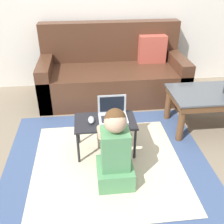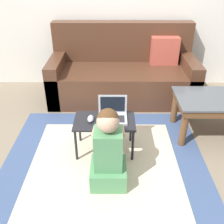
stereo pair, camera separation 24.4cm
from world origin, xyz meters
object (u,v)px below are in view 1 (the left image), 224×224
(laptop, at_px, (113,115))
(person_seated, at_px, (115,152))
(couch, at_px, (113,74))
(coffee_table, at_px, (214,98))
(computer_mouse, at_px, (91,120))
(laptop_desk, at_px, (105,125))

(laptop, distance_m, person_seated, 0.46)
(couch, bearing_deg, laptop, -96.57)
(coffee_table, xyz_separation_m, laptop, (-1.13, -0.28, 0.03))
(computer_mouse, relative_size, person_seated, 0.16)
(couch, distance_m, person_seated, 1.66)
(couch, xyz_separation_m, computer_mouse, (-0.34, -1.24, 0.06))
(computer_mouse, bearing_deg, coffee_table, 13.36)
(computer_mouse, bearing_deg, laptop, 9.80)
(coffee_table, bearing_deg, person_seated, -147.85)
(coffee_table, distance_m, computer_mouse, 1.37)
(computer_mouse, bearing_deg, couch, 74.54)
(coffee_table, bearing_deg, laptop_desk, -165.43)
(laptop_desk, bearing_deg, coffee_table, 14.57)
(laptop_desk, height_order, computer_mouse, computer_mouse)
(laptop, bearing_deg, laptop_desk, -157.01)
(coffee_table, bearing_deg, computer_mouse, -166.64)
(laptop_desk, distance_m, laptop, 0.11)
(couch, distance_m, laptop, 1.21)
(couch, height_order, laptop_desk, couch)
(couch, bearing_deg, coffee_table, -42.90)
(coffee_table, height_order, laptop, laptop)
(laptop_desk, height_order, person_seated, person_seated)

